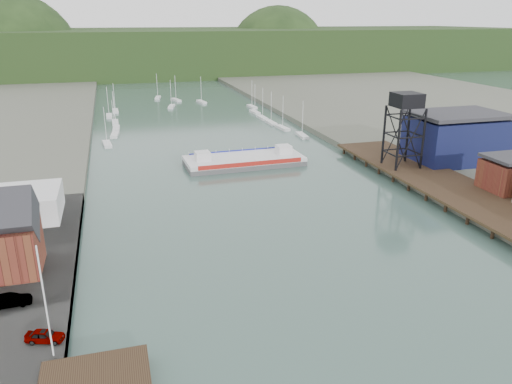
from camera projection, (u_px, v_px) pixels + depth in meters
ground at (401, 372)px, 49.44m from camera, size 600.00×600.00×0.00m
east_pier at (444, 184)px, 99.25m from camera, size 14.00×70.00×2.45m
white_shed at (3, 206)px, 82.02m from camera, size 18.00×12.00×4.50m
flagpole at (45, 303)px, 47.38m from camera, size 0.16×0.16×12.00m
lift_tower at (406, 105)px, 105.95m from camera, size 6.50×6.50×16.00m
blue_shed at (455, 138)px, 114.52m from camera, size 20.50×14.50×11.30m
marina_sailboats at (188, 116)px, 174.87m from camera, size 57.71×92.65×0.90m
distant_hills at (142, 55)px, 318.16m from camera, size 500.00×120.00×80.00m
chain_ferry at (244, 160)px, 118.30m from camera, size 28.06×12.08×4.00m
car_west_a at (45, 336)px, 51.30m from camera, size 4.23×2.69×1.34m
car_west_b at (11, 301)px, 57.54m from camera, size 4.55×1.85×1.47m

